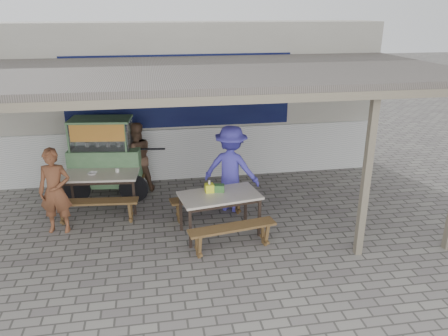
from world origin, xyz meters
TOP-DOWN VIEW (x-y plane):
  - ground at (0.00, 0.00)m, footprint 60.00×60.00m
  - back_wall at (-0.00, 3.58)m, footprint 9.00×1.28m
  - warung_roof at (0.02, 0.90)m, footprint 9.00×4.21m
  - table_left at (-1.90, 1.55)m, footprint 1.51×0.86m
  - bench_left_street at (-1.96, 0.95)m, footprint 1.56×0.43m
  - bench_left_wall at (-1.84, 2.15)m, footprint 1.56×0.43m
  - table_right at (0.23, 0.17)m, footprint 1.48×0.98m
  - bench_right_street at (0.34, -0.46)m, footprint 1.49×0.52m
  - bench_right_wall at (0.12, 0.81)m, footprint 1.49×0.52m
  - vendor_cart at (-1.85, 2.24)m, footprint 2.16×1.01m
  - patron_street_side at (-2.59, 0.73)m, footprint 0.61×0.44m
  - patron_wall_side at (-1.23, 2.36)m, footprint 0.88×0.76m
  - patron_right_table at (0.61, 1.11)m, footprint 1.27×1.08m
  - tissue_box at (0.07, 0.31)m, footprint 0.15×0.15m
  - donation_box at (0.24, 0.30)m, footprint 0.21×0.16m
  - condiment_jar at (-1.58, 1.59)m, footprint 0.07×0.07m
  - condiment_bowl at (-2.04, 1.53)m, footprint 0.23×0.23m

SIDE VIEW (x-z plane):
  - ground at x=0.00m, z-range 0.00..0.00m
  - bench_right_street at x=0.34m, z-range 0.11..0.56m
  - bench_right_wall at x=0.12m, z-range 0.11..0.56m
  - bench_left_street at x=-1.96m, z-range 0.12..0.57m
  - bench_left_wall at x=-1.84m, z-range 0.12..0.57m
  - table_right at x=0.23m, z-range 0.30..1.05m
  - table_left at x=-1.90m, z-range 0.30..1.05m
  - condiment_bowl at x=-2.04m, z-range 0.75..0.79m
  - patron_wall_side at x=-1.23m, z-range 0.00..1.54m
  - patron_street_side at x=-2.59m, z-range 0.00..1.55m
  - condiment_jar at x=-1.58m, z-range 0.75..0.83m
  - donation_box at x=0.24m, z-range 0.75..0.88m
  - tissue_box at x=0.07m, z-range 0.75..0.90m
  - patron_right_table at x=0.61m, z-range 0.00..1.71m
  - vendor_cart at x=-1.85m, z-range 0.07..1.76m
  - back_wall at x=0.00m, z-range -0.03..3.47m
  - warung_roof at x=0.02m, z-range 1.31..4.12m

